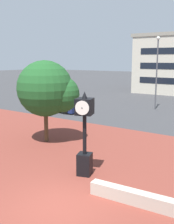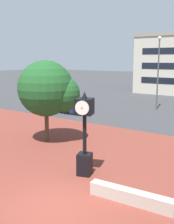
% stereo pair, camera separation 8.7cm
% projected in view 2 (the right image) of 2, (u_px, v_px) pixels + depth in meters
% --- Properties ---
extents(ground_plane, '(200.00, 200.00, 0.00)m').
position_uv_depth(ground_plane, '(58.00, 206.00, 9.79)').
color(ground_plane, '#38383A').
extents(plaza_brick_paving, '(44.00, 15.29, 0.01)m').
position_uv_depth(plaza_brick_paving, '(110.00, 172.00, 12.71)').
color(plaza_brick_paving, brown).
rests_on(plaza_brick_paving, ground).
extents(planter_wall, '(3.22, 0.63, 0.50)m').
position_uv_depth(planter_wall, '(131.00, 197.00, 9.93)').
color(planter_wall, '#ADA393').
rests_on(planter_wall, ground).
extents(street_clock, '(0.90, 0.93, 3.81)m').
position_uv_depth(street_clock, '(85.00, 134.00, 12.08)').
color(street_clock, black).
rests_on(street_clock, ground).
extents(plaza_tree, '(3.73, 3.47, 5.11)m').
position_uv_depth(plaza_tree, '(49.00, 90.00, 16.88)').
color(plaza_tree, '#4C3823').
rests_on(plaza_tree, ground).
extents(car_street_near, '(4.22, 1.94, 1.28)m').
position_uv_depth(car_street_near, '(62.00, 106.00, 27.33)').
color(car_street_near, navy).
rests_on(car_street_near, ground).
extents(street_lamp_post, '(0.36, 0.36, 7.41)m').
position_uv_depth(street_lamp_post, '(158.00, 66.00, 27.69)').
color(street_lamp_post, '#4C4C51').
rests_on(street_lamp_post, ground).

